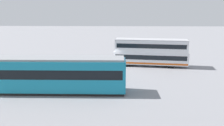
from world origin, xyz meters
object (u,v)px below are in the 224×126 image
Objects in this scene: tram_yellow at (51,74)px; double_decker_bus at (151,52)px; info_sign at (21,67)px; pedestrian_near_railing at (75,69)px.

double_decker_bus is at bearing -134.20° from tram_yellow.
info_sign is at bearing 26.90° from double_decker_bus.
double_decker_bus reaches higher than pedestrian_near_railing.
pedestrian_near_railing is (9.77, 6.21, -0.96)m from double_decker_bus.
tram_yellow is 5.67m from info_sign.
double_decker_bus is 4.57× the size of info_sign.
double_decker_bus is 6.07× the size of pedestrian_near_railing.
pedestrian_near_railing is at bearing -104.34° from tram_yellow.
tram_yellow is 8.31× the size of pedestrian_near_railing.
pedestrian_near_railing is at bearing 32.46° from double_decker_bus.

